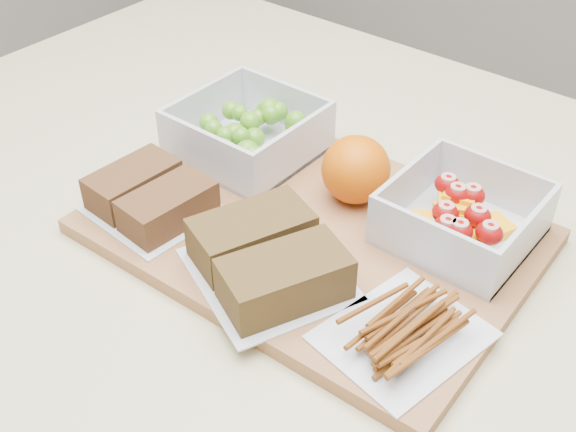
% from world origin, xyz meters
% --- Properties ---
extents(cutting_board, '(0.43, 0.31, 0.02)m').
position_xyz_m(cutting_board, '(0.00, 0.00, 0.91)').
color(cutting_board, '#A16D42').
rests_on(cutting_board, counter).
extents(grape_container, '(0.14, 0.14, 0.06)m').
position_xyz_m(grape_container, '(-0.13, 0.07, 0.94)').
color(grape_container, silver).
rests_on(grape_container, cutting_board).
extents(fruit_container, '(0.13, 0.13, 0.06)m').
position_xyz_m(fruit_container, '(0.13, 0.08, 0.94)').
color(fruit_container, silver).
rests_on(fruit_container, cutting_board).
extents(orange, '(0.07, 0.07, 0.07)m').
position_xyz_m(orange, '(0.01, 0.07, 0.95)').
color(orange, '#DA5C05').
rests_on(orange, cutting_board).
extents(sandwich_bag_left, '(0.13, 0.12, 0.04)m').
position_xyz_m(sandwich_bag_left, '(-0.14, -0.08, 0.93)').
color(sandwich_bag_left, silver).
rests_on(sandwich_bag_left, cutting_board).
extents(sandwich_bag_center, '(0.18, 0.17, 0.04)m').
position_xyz_m(sandwich_bag_center, '(0.02, -0.08, 0.94)').
color(sandwich_bag_center, silver).
rests_on(sandwich_bag_center, cutting_board).
extents(pretzel_bag, '(0.13, 0.15, 0.03)m').
position_xyz_m(pretzel_bag, '(0.15, -0.07, 0.93)').
color(pretzel_bag, silver).
rests_on(pretzel_bag, cutting_board).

